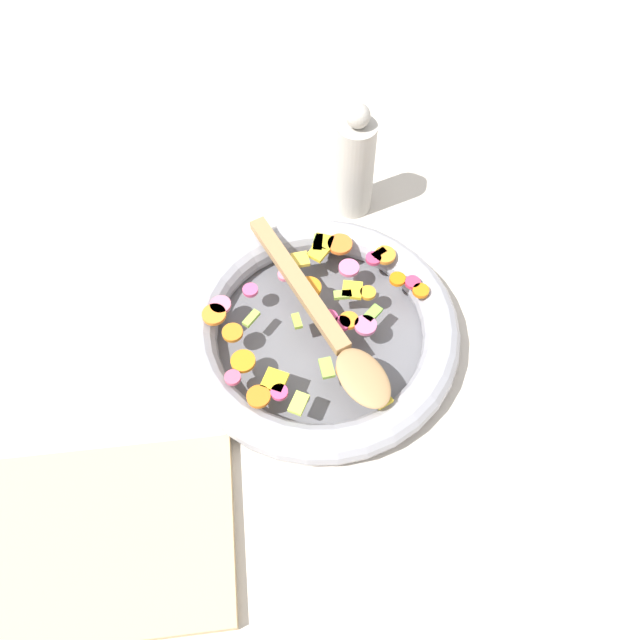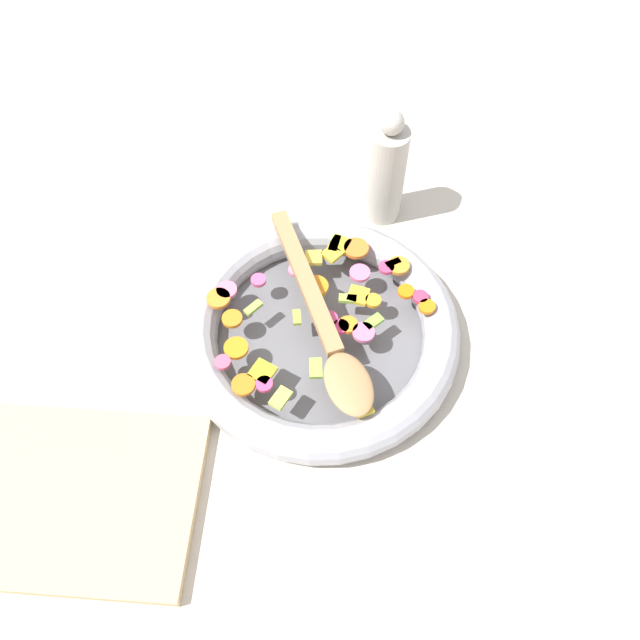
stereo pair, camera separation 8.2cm
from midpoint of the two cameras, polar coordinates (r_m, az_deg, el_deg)
The scene contains 6 objects.
ground_plane at distance 0.86m, azimuth 2.71°, elevation -2.00°, with size 4.00×4.00×0.00m, color beige.
skillet at distance 0.84m, azimuth 2.77°, elevation -1.24°, with size 0.38×0.38×0.05m.
chopped_vegetables at distance 0.82m, azimuth 2.74°, elevation 0.89°, with size 0.31×0.28×0.01m.
wooden_spoon at distance 0.80m, azimuth 3.40°, elevation -0.88°, with size 0.17×0.32×0.01m.
pepper_mill at distance 0.95m, azimuth 8.58°, elevation 13.09°, with size 0.06×0.06×0.19m.
cutting_board at distance 0.80m, azimuth -18.52°, elevation -15.34°, with size 0.28×0.22×0.02m.
Camera 2 is at (-0.03, 0.44, 0.74)m, focal length 35.00 mm.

